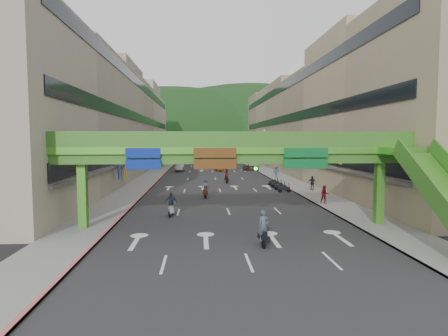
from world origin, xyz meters
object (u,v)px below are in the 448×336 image
at_px(car_yellow, 219,168).
at_px(scooter_rider_near, 264,229).
at_px(scooter_rider_mid, 227,176).
at_px(pedestrian_red, 325,196).
at_px(overpass_near, 249,158).
at_px(car_silver, 180,168).

bearing_deg(car_yellow, scooter_rider_near, -96.73).
distance_m(scooter_rider_mid, car_yellow, 21.54).
bearing_deg(pedestrian_red, overpass_near, -126.16).
distance_m(car_yellow, pedestrian_red, 41.27).
distance_m(overpass_near, scooter_rider_mid, 28.54).
bearing_deg(scooter_rider_near, overpass_near, 94.98).
bearing_deg(scooter_rider_near, car_silver, 98.35).
xyz_separation_m(scooter_rider_mid, car_yellow, (-0.01, 21.54, -0.48)).
distance_m(car_silver, car_yellow, 8.00).
distance_m(scooter_rider_mid, pedestrian_red, 20.65).
bearing_deg(scooter_rider_mid, car_yellow, 90.02).
relative_size(scooter_rider_near, car_yellow, 0.56).
bearing_deg(car_silver, scooter_rider_near, -79.56).
relative_size(car_silver, pedestrian_red, 2.59).
relative_size(car_yellow, pedestrian_red, 2.22).
bearing_deg(scooter_rider_near, pedestrian_red, 58.30).
relative_size(scooter_rider_mid, pedestrian_red, 1.23).
height_order(scooter_rider_near, car_yellow, scooter_rider_near).
xyz_separation_m(overpass_near, car_silver, (-7.44, 48.88, -4.43)).
distance_m(overpass_near, scooter_rider_near, 6.04).
bearing_deg(overpass_near, car_silver, 98.65).
relative_size(car_silver, car_yellow, 1.17).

